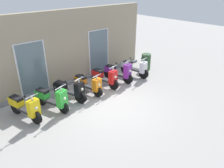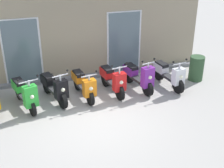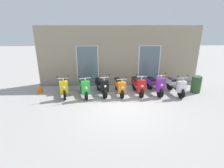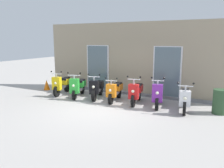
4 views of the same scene
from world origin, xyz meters
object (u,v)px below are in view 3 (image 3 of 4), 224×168
at_px(scooter_white, 176,86).
at_px(scooter_green, 84,87).
at_px(scooter_yellow, 64,86).
at_px(traffic_cone, 40,88).
at_px(scooter_black, 102,86).
at_px(scooter_purple, 155,85).
at_px(scooter_orange, 119,86).
at_px(scooter_red, 138,85).
at_px(trash_bin, 196,84).

bearing_deg(scooter_white, scooter_green, -178.78).
bearing_deg(scooter_yellow, traffic_cone, 162.32).
relative_size(scooter_black, scooter_purple, 1.02).
bearing_deg(scooter_orange, scooter_yellow, -178.27).
distance_m(scooter_yellow, scooter_green, 1.01).
bearing_deg(traffic_cone, scooter_red, -3.84).
distance_m(scooter_black, scooter_red, 1.87).
distance_m(scooter_green, scooter_purple, 3.66).
bearing_deg(scooter_green, scooter_yellow, 175.70).
bearing_deg(scooter_yellow, scooter_orange, 1.73).
bearing_deg(scooter_red, scooter_orange, -179.56).
xyz_separation_m(scooter_green, trash_bin, (5.86, 0.31, -0.05)).
bearing_deg(scooter_yellow, trash_bin, 1.98).
bearing_deg(scooter_white, scooter_red, 178.01).
bearing_deg(scooter_green, scooter_purple, 2.91).
relative_size(scooter_white, traffic_cone, 3.11).
bearing_deg(scooter_white, scooter_yellow, -179.75).
bearing_deg(scooter_black, trash_bin, 1.30).
xyz_separation_m(scooter_black, traffic_cone, (-3.26, 0.31, -0.19)).
relative_size(scooter_green, scooter_white, 0.96).
xyz_separation_m(scooter_red, scooter_white, (1.94, -0.07, -0.02)).
distance_m(scooter_green, scooter_red, 2.76).
distance_m(scooter_purple, trash_bin, 2.21).
height_order(scooter_green, trash_bin, scooter_green).
relative_size(scooter_orange, traffic_cone, 3.03).
height_order(scooter_orange, trash_bin, scooter_orange).
bearing_deg(scooter_black, scooter_green, -167.29).
bearing_deg(scooter_red, scooter_purple, 1.17).
relative_size(trash_bin, traffic_cone, 1.67).
height_order(scooter_orange, scooter_red, scooter_red).
bearing_deg(scooter_black, scooter_purple, -0.31).
distance_m(scooter_yellow, scooter_purple, 4.66).
bearing_deg(traffic_cone, trash_bin, -1.38).
xyz_separation_m(scooter_yellow, traffic_cone, (-1.37, 0.44, -0.22)).
bearing_deg(trash_bin, scooter_red, -177.31).
bearing_deg(trash_bin, scooter_black, -178.70).
distance_m(scooter_yellow, scooter_white, 5.70).
height_order(scooter_white, traffic_cone, scooter_white).
bearing_deg(scooter_black, scooter_orange, -2.55).
xyz_separation_m(scooter_green, scooter_black, (0.89, 0.20, -0.03)).
relative_size(scooter_black, trash_bin, 1.87).
height_order(scooter_orange, traffic_cone, scooter_orange).
distance_m(scooter_black, scooter_purple, 2.77).
distance_m(scooter_red, scooter_white, 1.94).
xyz_separation_m(scooter_orange, scooter_purple, (1.86, 0.03, 0.03)).
relative_size(scooter_yellow, scooter_purple, 1.01).
height_order(scooter_yellow, scooter_white, scooter_yellow).
bearing_deg(scooter_red, trash_bin, 2.69).
relative_size(scooter_white, trash_bin, 1.86).
height_order(scooter_green, traffic_cone, scooter_green).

